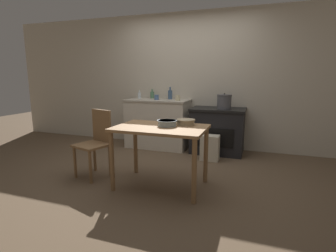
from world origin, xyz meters
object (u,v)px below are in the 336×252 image
work_table (161,136)px  bottle_far_left (152,95)px  bottle_left (170,94)px  cup_center (157,97)px  stove (217,130)px  cup_center_left (178,98)px  chair (96,141)px  flour_sack (210,148)px  mixing_bowl_small (186,122)px  stock_pot (224,102)px  bottle_mid_left (139,95)px  mixing_bowl_large (167,123)px

work_table → bottle_far_left: bearing=115.4°
bottle_left → cup_center: (-0.21, -0.19, -0.05)m
bottle_left → bottle_far_left: bearing=169.4°
stove → cup_center_left: 0.93m
chair → cup_center: bearing=98.2°
flour_sack → cup_center_left: (-0.68, 0.40, 0.77)m
bottle_far_left → cup_center_left: bottle_far_left is taller
stove → chair: chair is taller
mixing_bowl_small → chair: bearing=-171.7°
mixing_bowl_small → bottle_left: bearing=115.2°
chair → stock_pot: (1.51, 1.62, 0.44)m
stock_pot → bottle_mid_left: size_ratio=1.66×
stove → work_table: bearing=-104.2°
flour_sack → mixing_bowl_small: size_ratio=1.76×
chair → mixing_bowl_large: 1.08m
bottle_left → work_table: bearing=-74.6°
mixing_bowl_large → cup_center_left: 1.63m
stock_pot → bottle_far_left: size_ratio=1.50×
work_table → bottle_left: bottle_left is taller
work_table → cup_center: size_ratio=11.91×
bottle_far_left → bottle_mid_left: size_ratio=1.10×
stove → chair: size_ratio=1.03×
bottle_mid_left → cup_center: bearing=-17.1°
stove → mixing_bowl_large: mixing_bowl_large is taller
chair → flour_sack: 1.83m
stock_pot → bottle_mid_left: bottle_mid_left is taller
mixing_bowl_large → bottle_far_left: size_ratio=1.34×
work_table → stock_pot: (0.54, 1.67, 0.28)m
mixing_bowl_large → cup_center_left: size_ratio=2.38×
stove → stock_pot: 0.54m
mixing_bowl_large → stove: bearing=77.4°
stove → flour_sack: 0.53m
bottle_far_left → cup_center_left: size_ratio=1.77×
mixing_bowl_small → bottle_far_left: bottle_far_left is taller
stock_pot → bottle_far_left: 1.49m
chair → flour_sack: (1.37, 1.19, -0.28)m
bottle_far_left → mixing_bowl_small: bearing=-55.6°
work_table → stock_pot: bearing=72.0°
bottle_left → cup_center_left: size_ratio=2.32×
chair → bottle_mid_left: 1.84m
work_table → bottle_left: 1.97m
bottle_left → stove: bearing=-8.4°
mixing_bowl_large → cup_center: (-0.79, 1.62, 0.17)m
mixing_bowl_small → bottle_mid_left: (-1.40, 1.59, 0.19)m
stock_pot → flour_sack: bearing=-108.9°
bottle_mid_left → cup_center_left: bearing=-11.4°
cup_center → stock_pot: bearing=-0.7°
mixing_bowl_large → mixing_bowl_small: 0.25m
flour_sack → stock_pot: stock_pot is taller
stock_pot → cup_center_left: (-0.83, -0.03, 0.05)m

